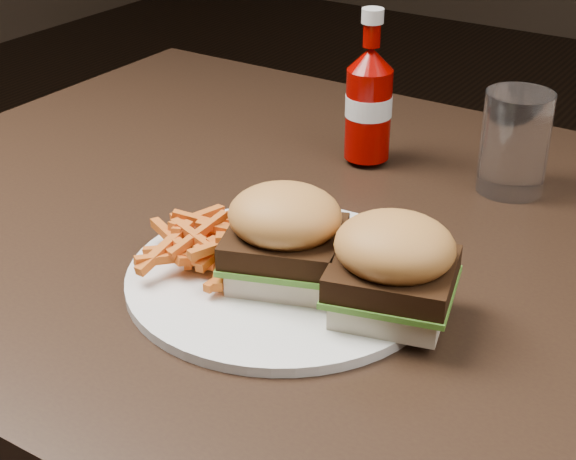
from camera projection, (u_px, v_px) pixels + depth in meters
The scene contains 7 objects.
dining_table at pixel (379, 259), 0.88m from camera, with size 1.20×0.80×0.04m, color black.
plate at pixel (282, 278), 0.81m from camera, with size 0.29×0.29×0.01m, color white.
sandwich_half_a at pixel (285, 268), 0.79m from camera, with size 0.09×0.08×0.02m, color beige.
sandwich_half_b at pixel (391, 301), 0.74m from camera, with size 0.09×0.08×0.02m, color beige.
fries_pile at pixel (221, 239), 0.81m from camera, with size 0.11×0.11×0.04m, color #CA4B2F, non-canonical shape.
ketchup_bottle at pixel (368, 114), 1.02m from camera, with size 0.05×0.05×0.11m, color #840200.
tumbler at pixel (515, 144), 0.96m from camera, with size 0.07×0.07×0.12m, color white.
Camera 1 is at (0.34, -0.69, 1.18)m, focal length 55.00 mm.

